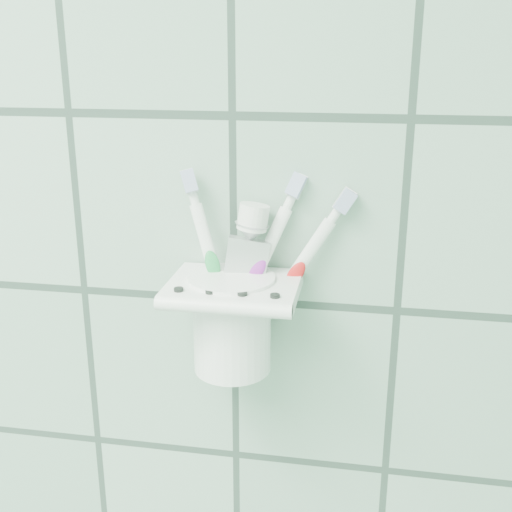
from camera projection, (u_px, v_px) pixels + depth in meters
The scene contains 6 objects.
holder_bracket at pixel (234, 289), 0.60m from camera, with size 0.12×0.10×0.04m.
cup at pixel (232, 319), 0.62m from camera, with size 0.08×0.08×0.10m.
toothbrush_pink at pixel (238, 267), 0.60m from camera, with size 0.06×0.04×0.19m.
toothbrush_blue at pixel (213, 265), 0.59m from camera, with size 0.07×0.06×0.20m.
toothbrush_orange at pixel (240, 261), 0.61m from camera, with size 0.10×0.03×0.19m.
toothpaste_tube at pixel (232, 271), 0.61m from camera, with size 0.06×0.04×0.16m.
Camera 1 is at (0.78, 0.60, 1.50)m, focal length 45.00 mm.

